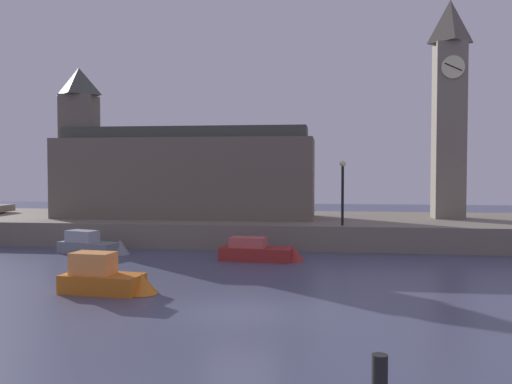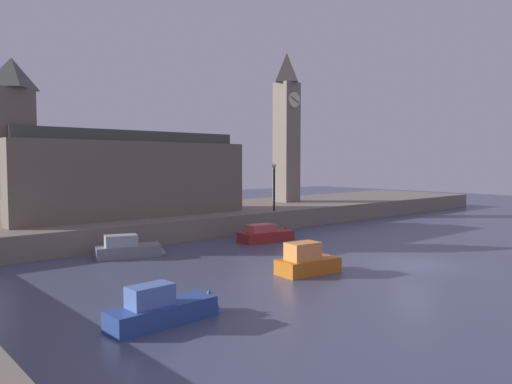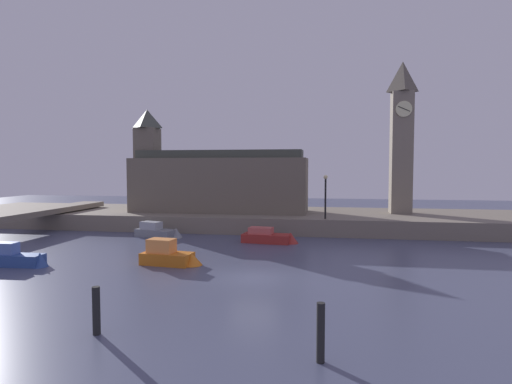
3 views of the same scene
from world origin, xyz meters
name	(u,v)px [view 1 (image 1 of 3)]	position (x,y,z in m)	size (l,w,h in m)	color
ground_plane	(240,312)	(0.00, 0.00, 0.00)	(120.00, 120.00, 0.00)	#474C66
far_embankment	(285,228)	(0.00, 20.00, 0.75)	(70.00, 12.00, 1.50)	slate
clock_tower	(449,106)	(10.95, 20.75, 9.05)	(2.15, 2.21, 14.61)	slate
parliament_hall	(176,172)	(-7.50, 19.28, 4.65)	(17.63, 5.13, 10.42)	#6B6051
streetlamp	(343,185)	(3.76, 14.86, 3.89)	(0.36, 0.36, 3.81)	black
boat_cruiser_grey	(96,246)	(-10.18, 11.83, 0.47)	(4.53, 2.43, 1.40)	gray
boat_patrol_orange	(109,279)	(-5.51, 2.25, 0.55)	(3.91, 1.82, 1.57)	orange
boat_dinghy_red	(265,252)	(-0.37, 10.79, 0.44)	(4.67, 2.03, 1.30)	maroon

